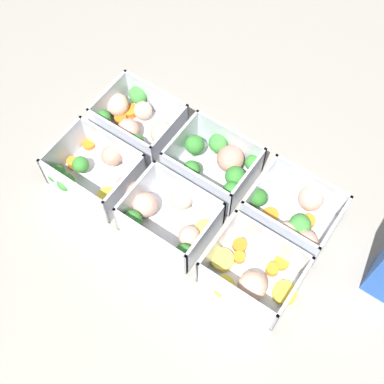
# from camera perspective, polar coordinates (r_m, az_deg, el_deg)

# --- Properties ---
(ground_plane) EXTENTS (4.00, 4.00, 0.00)m
(ground_plane) POSITION_cam_1_polar(r_m,az_deg,el_deg) (0.97, 0.00, -0.75)
(ground_plane) COLOR gray
(container_near_left) EXTENTS (0.17, 0.13, 0.08)m
(container_near_left) POSITION_cam_1_polar(r_m,az_deg,el_deg) (0.98, -10.16, 2.04)
(container_near_left) COLOR silver
(container_near_left) RESTS_ON ground_plane
(container_near_center) EXTENTS (0.16, 0.13, 0.08)m
(container_near_center) POSITION_cam_1_polar(r_m,az_deg,el_deg) (0.92, -2.60, -2.83)
(container_near_center) COLOR silver
(container_near_center) RESTS_ON ground_plane
(container_near_right) EXTENTS (0.17, 0.13, 0.08)m
(container_near_right) POSITION_cam_1_polar(r_m,az_deg,el_deg) (0.89, 6.44, -8.80)
(container_near_right) COLOR silver
(container_near_right) RESTS_ON ground_plane
(container_far_left) EXTENTS (0.18, 0.12, 0.08)m
(container_far_left) POSITION_cam_1_polar(r_m,az_deg,el_deg) (1.03, -5.91, 7.64)
(container_far_left) COLOR silver
(container_far_left) RESTS_ON ground_plane
(container_far_center) EXTENTS (0.15, 0.12, 0.08)m
(container_far_center) POSITION_cam_1_polar(r_m,az_deg,el_deg) (0.97, 2.84, 3.08)
(container_far_center) COLOR silver
(container_far_center) RESTS_ON ground_plane
(container_far_right) EXTENTS (0.15, 0.13, 0.08)m
(container_far_right) POSITION_cam_1_polar(r_m,az_deg,el_deg) (0.94, 10.90, -2.66)
(container_far_right) COLOR silver
(container_far_right) RESTS_ON ground_plane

